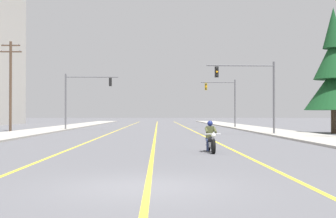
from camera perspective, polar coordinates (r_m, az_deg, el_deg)
The scene contains 12 objects.
ground_plane at distance 10.86m, azimuth -3.34°, elevation -10.00°, with size 400.00×400.00×0.00m, color #5B5B60.
lane_stripe_center at distance 55.74m, azimuth -1.52°, elevation -2.48°, with size 0.16×100.00×0.01m, color yellow.
lane_stripe_left at distance 55.91m, azimuth -5.81°, elevation -2.47°, with size 0.16×100.00×0.01m, color yellow.
lane_stripe_right at distance 55.86m, azimuth 2.51°, elevation -2.47°, with size 0.16×100.00×0.01m, color yellow.
sidewalk_kerb_right at distance 51.96m, azimuth 11.20°, elevation -2.52°, with size 4.40×110.00×0.14m, color #ADA89E.
sidewalk_kerb_left at distance 52.13m, azimuth -14.54°, elevation -2.51°, with size 4.40×110.00×0.14m, color #ADA89E.
motorcycle_with_rider at distance 20.59m, azimuth 5.51°, elevation -3.94°, with size 0.70×2.19×1.46m.
traffic_signal_near_right at distance 37.95m, azimuth 11.02°, elevation 2.96°, with size 5.81×0.47×6.20m.
traffic_signal_near_left at distance 49.52m, azimuth -11.10°, elevation 2.11°, with size 5.85×0.37×6.20m.
traffic_signal_mid_right at distance 57.27m, azimuth 7.38°, elevation 1.65°, with size 4.49×0.37×6.20m.
utility_pole_left_near at distance 47.85m, azimuth -19.61°, elevation 3.17°, with size 2.22×0.26×9.18m.
conifer_tree_right_verge_near at distance 43.12m, azimuth 20.53°, elevation 4.05°, with size 5.23×5.23×11.52m.
Camera 1 is at (0.39, -10.71, 1.76)m, focal length 47.34 mm.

